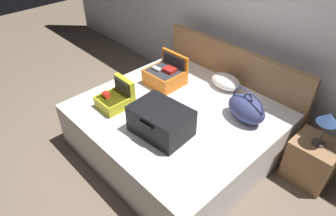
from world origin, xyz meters
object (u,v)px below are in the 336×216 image
Objects in this scene: hard_case_medium at (165,75)px; pillow_center_head at (226,82)px; duffel_bag at (246,108)px; table_lamp at (328,120)px; hard_case_small at (116,99)px; nightstand at (311,161)px; bed at (177,129)px; hard_case_large at (161,121)px.

hard_case_medium reaches higher than pillow_center_head.
duffel_bag reaches higher than table_lamp.
hard_case_small reaches higher than nightstand.
duffel_bag is at bearing 34.55° from bed.
table_lamp is at bearing 0.00° from nightstand.
hard_case_small is at bearing -143.25° from duffel_bag.
hard_case_small is (-0.68, -0.06, -0.05)m from hard_case_large.
duffel_bag is 1.31× the size of table_lamp.
table_lamp is (1.21, -0.07, 0.16)m from pillow_center_head.
bed is at bearing -30.75° from hard_case_medium.
table_lamp is at bearing -3.23° from pillow_center_head.
hard_case_small is 0.73× the size of duffel_bag.
hard_case_large is 1.13m from pillow_center_head.
hard_case_medium is at bearing 87.18° from hard_case_small.
hard_case_small is at bearing 179.99° from hard_case_large.
table_lamp reaches higher than hard_case_large.
hard_case_large is 0.90m from duffel_bag.
hard_case_medium is 1.83m from table_lamp.
hard_case_medium is 0.74m from pillow_center_head.
nightstand is (1.21, -0.07, -0.38)m from pillow_center_head.
hard_case_medium is at bearing -167.25° from table_lamp.
duffel_bag is (0.59, 0.41, 0.41)m from bed.
hard_case_medium is 1.08× the size of pillow_center_head.
hard_case_medium is (-0.64, 0.65, -0.03)m from hard_case_large.
duffel_bag is 0.75m from table_lamp.
duffel_bag is 0.62m from pillow_center_head.
bed is at bearing 106.46° from hard_case_large.
nightstand is at bearing 37.70° from hard_case_large.
table_lamp reaches higher than pillow_center_head.
duffel_bag is at bearing 5.75° from hard_case_medium.
hard_case_medium is at bearing -140.20° from pillow_center_head.
pillow_center_head reaches higher than nightstand.
nightstand is (1.82, 1.11, -0.39)m from hard_case_small.
table_lamp is (1.82, 1.11, 0.15)m from hard_case_small.
nightstand is at bearing 31.95° from hard_case_small.
nightstand is (1.14, 1.05, -0.45)m from hard_case_large.
table_lamp is (0.00, 0.00, 0.54)m from nightstand.
pillow_center_head is (0.07, 0.75, 0.35)m from bed.
duffel_bag is (0.45, 0.78, -0.01)m from hard_case_large.
hard_case_medium is 0.88× the size of nightstand.
bed is 0.83m from duffel_bag.
hard_case_small is at bearing -148.54° from nightstand.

